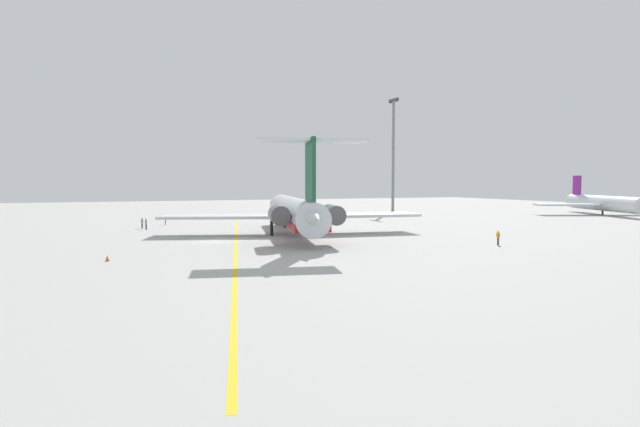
% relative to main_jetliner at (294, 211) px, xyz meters
% --- Properties ---
extents(ground, '(286.24, 286.24, 0.00)m').
position_rel_main_jetliner_xyz_m(ground, '(3.16, -11.19, -3.24)').
color(ground, '#ADADA8').
extents(main_jetliner, '(40.46, 36.09, 11.88)m').
position_rel_main_jetliner_xyz_m(main_jetliner, '(0.00, 0.00, 0.00)').
color(main_jetliner, silver).
rests_on(main_jetliner, ground).
extents(airliner_far_left, '(28.33, 28.53, 8.82)m').
position_rel_main_jetliner_xyz_m(airliner_far_left, '(-14.54, 77.39, -0.64)').
color(airliner_far_left, silver).
rests_on(airliner_far_left, ground).
extents(ground_crew_near_nose, '(0.27, 0.36, 1.66)m').
position_rel_main_jetliner_xyz_m(ground_crew_near_nose, '(-18.76, -18.52, -2.19)').
color(ground_crew_near_nose, black).
rests_on(ground_crew_near_nose, ground).
extents(ground_crew_near_tail, '(0.35, 0.32, 1.74)m').
position_rel_main_jetliner_xyz_m(ground_crew_near_tail, '(-16.06, -18.11, -2.14)').
color(ground_crew_near_tail, black).
rests_on(ground_crew_near_tail, ground).
extents(ground_crew_portside, '(0.41, 0.27, 1.66)m').
position_rel_main_jetliner_xyz_m(ground_crew_portside, '(-24.36, -14.49, -2.19)').
color(ground_crew_portside, black).
rests_on(ground_crew_portside, ground).
extents(ground_crew_starboard, '(0.41, 0.27, 1.68)m').
position_rel_main_jetliner_xyz_m(ground_crew_starboard, '(19.21, 17.99, -2.18)').
color(ground_crew_starboard, black).
rests_on(ground_crew_starboard, ground).
extents(safety_cone_nose, '(0.40, 0.40, 0.55)m').
position_rel_main_jetliner_xyz_m(safety_cone_nose, '(15.36, -23.45, -2.97)').
color(safety_cone_nose, '#EA590F').
rests_on(safety_cone_nose, ground).
extents(taxiway_centreline, '(102.80, 24.53, 0.01)m').
position_rel_main_jetliner_xyz_m(taxiway_centreline, '(-1.12, -7.73, -3.24)').
color(taxiway_centreline, gold).
rests_on(taxiway_centreline, ground).
extents(light_mast, '(4.00, 0.70, 27.94)m').
position_rel_main_jetliner_xyz_m(light_mast, '(-46.64, 42.81, 11.96)').
color(light_mast, slate).
rests_on(light_mast, ground).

